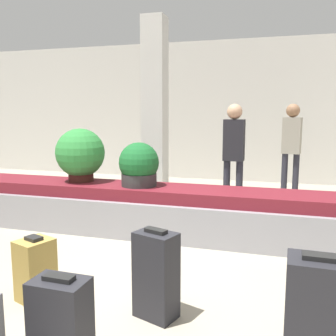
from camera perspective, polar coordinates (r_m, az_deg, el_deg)
The scene contains 12 objects.
ground_plane at distance 3.45m, azimuth -8.83°, elevation -18.83°, with size 18.00×18.00×0.00m, color #9E937F.
back_wall at distance 8.84m, azimuth 7.84°, elevation 8.53°, with size 18.00×0.06×3.20m.
carousel at distance 4.89m, azimuth 0.00°, elevation -6.68°, with size 6.99×0.83×0.62m.
pillar at distance 6.64m, azimuth -2.00°, elevation 8.66°, with size 0.39×0.39×3.20m.
suitcase_2 at distance 2.58m, azimuth 21.65°, elevation -20.20°, with size 0.37×0.29×0.75m.
suitcase_4 at distance 2.99m, azimuth -1.83°, elevation -15.95°, with size 0.37×0.30×0.71m.
suitcase_6 at distance 3.45m, azimuth -19.55°, elevation -14.37°, with size 0.32×0.34×0.55m.
suitcase_7 at distance 2.59m, azimuth -16.01°, elevation -21.75°, with size 0.35×0.24×0.60m.
potted_plant_0 at distance 5.32m, azimuth -13.22°, elevation 2.03°, with size 0.68×0.68×0.74m.
potted_plant_1 at distance 4.89m, azimuth -4.46°, elevation 0.35°, with size 0.53×0.53×0.57m.
traveler_0 at distance 5.99m, azimuth 9.99°, elevation 3.05°, with size 0.33×0.24×1.71m.
traveler_1 at distance 7.18m, azimuth 18.31°, elevation 3.77°, with size 0.35×0.25×1.73m.
Camera 1 is at (1.34, -2.76, 1.57)m, focal length 40.00 mm.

